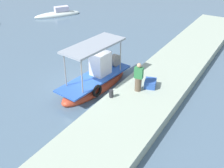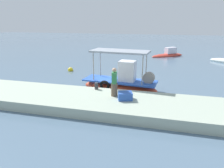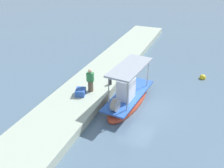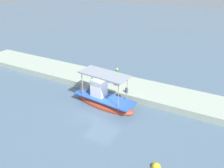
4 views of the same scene
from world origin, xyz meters
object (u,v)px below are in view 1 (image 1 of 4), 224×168
(fisherman_near_bollard, at_px, (138,78))
(moored_boat_near, at_px, (58,14))
(cargo_crate, at_px, (150,83))
(main_fishing_boat, at_px, (96,80))
(mooring_bollard, at_px, (111,94))

(fisherman_near_bollard, height_order, moored_boat_near, fisherman_near_bollard)
(cargo_crate, relative_size, moored_boat_near, 0.16)
(main_fishing_boat, relative_size, moored_boat_near, 1.11)
(fisherman_near_bollard, distance_m, moored_boat_near, 18.73)
(main_fishing_boat, bearing_deg, mooring_bollard, -123.46)
(cargo_crate, bearing_deg, fisherman_near_bollard, 149.94)
(mooring_bollard, bearing_deg, moored_boat_near, 50.61)
(fisherman_near_bollard, bearing_deg, mooring_bollard, 147.36)
(main_fishing_boat, height_order, moored_boat_near, main_fishing_boat)
(main_fishing_boat, relative_size, fisherman_near_bollard, 3.30)
(main_fishing_boat, xyz_separation_m, cargo_crate, (0.91, -3.18, 0.25))
(fisherman_near_bollard, relative_size, moored_boat_near, 0.34)
(cargo_crate, distance_m, moored_boat_near, 18.66)
(mooring_bollard, bearing_deg, fisherman_near_bollard, -32.64)
(main_fishing_boat, bearing_deg, moored_boat_near, 49.82)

